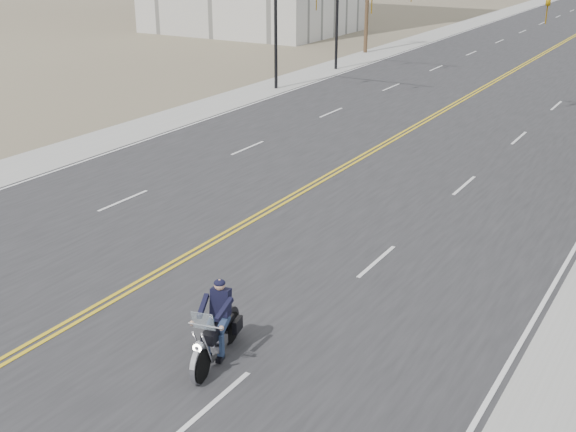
# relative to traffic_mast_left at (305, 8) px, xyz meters

# --- Properties ---
(sidewalk_left) EXTENTS (3.00, 200.00, 0.01)m
(sidewalk_left) POSITION_rel_traffic_mast_left_xyz_m (-2.52, 38.00, -4.93)
(sidewalk_left) COLOR #A5A5A0
(sidewalk_left) RESTS_ON ground
(traffic_mast_left) EXTENTS (7.10, 0.26, 7.00)m
(traffic_mast_left) POSITION_rel_traffic_mast_left_xyz_m (0.00, 0.00, 0.00)
(traffic_mast_left) COLOR black
(traffic_mast_left) RESTS_ON ground
(motorcyclist) EXTENTS (1.56, 2.58, 1.88)m
(motorcyclist) POSITION_rel_traffic_mast_left_xyz_m (13.06, -26.65, -4.00)
(motorcyclist) COLOR black
(motorcyclist) RESTS_ON ground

